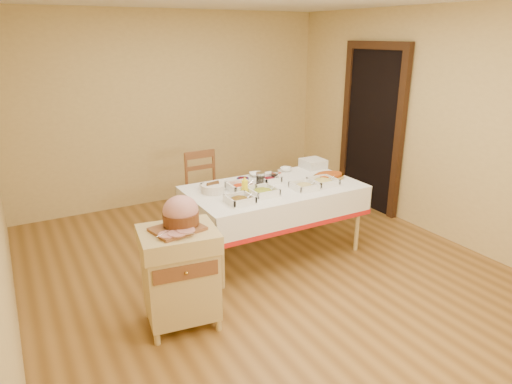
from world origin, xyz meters
TOP-DOWN VIEW (x-y plane):
  - room_shell at (0.00, 0.00)m, footprint 5.00×5.00m
  - doorway at (2.20, 0.90)m, footprint 0.09×1.10m
  - dining_table at (0.30, 0.30)m, footprint 1.82×1.02m
  - butcher_cart at (-1.05, -0.47)m, footprint 0.66×0.57m
  - dining_chair at (-0.07, 1.27)m, footprint 0.43×0.41m
  - ham_on_board at (-1.01, -0.44)m, footprint 0.40×0.38m
  - serving_dish_a at (-0.25, 0.04)m, footprint 0.25×0.24m
  - serving_dish_b at (0.06, 0.13)m, footprint 0.26×0.26m
  - serving_dish_c at (0.53, 0.07)m, footprint 0.24×0.24m
  - serving_dish_d at (0.80, 0.10)m, footprint 0.26×0.26m
  - serving_dish_e at (-0.07, 0.36)m, footprint 0.26×0.25m
  - serving_dish_f at (0.34, 0.45)m, footprint 0.21×0.20m
  - small_bowl_left at (-0.37, 0.59)m, footprint 0.12×0.12m
  - small_bowl_mid at (0.07, 0.56)m, footprint 0.13×0.13m
  - small_bowl_right at (0.50, 0.55)m, footprint 0.11×0.11m
  - bowl_white_imported at (0.32, 0.71)m, footprint 0.19×0.19m
  - bowl_small_imported at (0.72, 0.71)m, footprint 0.17×0.17m
  - preserve_jar_left at (0.22, 0.45)m, footprint 0.10×0.10m
  - preserve_jar_right at (0.41, 0.47)m, footprint 0.09×0.09m
  - mustard_bottle at (-0.10, 0.20)m, footprint 0.06×0.06m
  - bread_basket at (-0.34, 0.44)m, footprint 0.23×0.23m
  - plate_stack at (1.08, 0.67)m, footprint 0.25×0.25m
  - brass_platter at (0.99, 0.25)m, footprint 0.38×0.27m

SIDE VIEW (x-z plane):
  - butcher_cart at x=-1.05m, z-range 0.06..0.90m
  - dining_chair at x=-0.07m, z-range 0.01..0.96m
  - dining_table at x=0.30m, z-range 0.22..0.98m
  - bowl_white_imported at x=0.32m, z-range 0.76..0.80m
  - bowl_small_imported at x=0.72m, z-range 0.76..0.80m
  - brass_platter at x=0.99m, z-range 0.76..0.81m
  - small_bowl_left at x=-0.37m, z-range 0.76..0.82m
  - small_bowl_right at x=0.50m, z-range 0.76..0.82m
  - serving_dish_f at x=0.34m, z-range 0.74..0.84m
  - small_bowl_mid at x=0.07m, z-range 0.76..0.82m
  - serving_dish_c at x=0.53m, z-range 0.74..0.84m
  - serving_dish_d at x=0.80m, z-range 0.74..0.84m
  - serving_dish_a at x=-0.25m, z-range 0.74..0.85m
  - serving_dish_b at x=0.06m, z-range 0.74..0.85m
  - serving_dish_e at x=-0.07m, z-range 0.74..0.86m
  - bread_basket at x=-0.34m, z-range 0.75..0.86m
  - preserve_jar_right at x=0.41m, z-range 0.75..0.86m
  - plate_stack at x=1.08m, z-range 0.76..0.87m
  - preserve_jar_left at x=0.22m, z-range 0.75..0.88m
  - mustard_bottle at x=-0.10m, z-range 0.75..0.94m
  - ham_on_board at x=-1.01m, z-range 0.82..1.09m
  - doorway at x=2.20m, z-range 0.01..2.21m
  - room_shell at x=0.00m, z-range -1.20..3.80m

